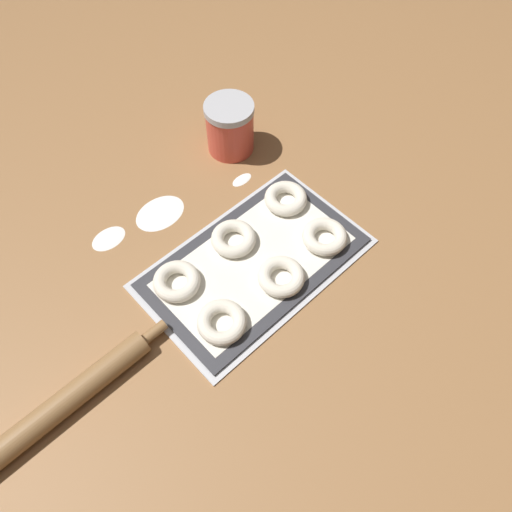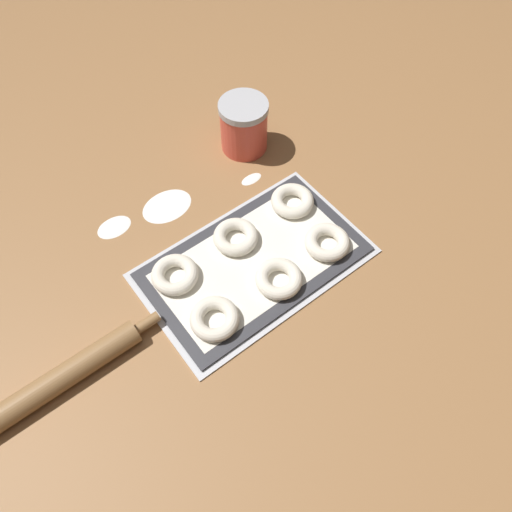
% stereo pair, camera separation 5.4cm
% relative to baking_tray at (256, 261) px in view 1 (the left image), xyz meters
% --- Properties ---
extents(ground_plane, '(2.80, 2.80, 0.00)m').
position_rel_baking_tray_xyz_m(ground_plane, '(-0.00, -0.02, -0.00)').
color(ground_plane, olive).
extents(baking_tray, '(0.47, 0.29, 0.01)m').
position_rel_baking_tray_xyz_m(baking_tray, '(0.00, 0.00, 0.00)').
color(baking_tray, silver).
rests_on(baking_tray, ground_plane).
extents(baking_mat, '(0.45, 0.26, 0.00)m').
position_rel_baking_tray_xyz_m(baking_mat, '(0.00, 0.00, 0.01)').
color(baking_mat, '#333338').
rests_on(baking_mat, baking_tray).
extents(bagel_front_left, '(0.10, 0.10, 0.03)m').
position_rel_baking_tray_xyz_m(bagel_front_left, '(-0.15, -0.07, 0.02)').
color(bagel_front_left, silver).
rests_on(bagel_front_left, baking_mat).
extents(bagel_front_center, '(0.10, 0.10, 0.03)m').
position_rel_baking_tray_xyz_m(bagel_front_center, '(0.00, -0.07, 0.02)').
color(bagel_front_center, silver).
rests_on(bagel_front_center, baking_mat).
extents(bagel_front_right, '(0.10, 0.10, 0.03)m').
position_rel_baking_tray_xyz_m(bagel_front_right, '(0.14, -0.06, 0.02)').
color(bagel_front_right, silver).
rests_on(bagel_front_right, baking_mat).
extents(bagel_back_left, '(0.10, 0.10, 0.03)m').
position_rel_baking_tray_xyz_m(bagel_back_left, '(-0.16, 0.06, 0.02)').
color(bagel_back_left, silver).
rests_on(bagel_back_left, baking_mat).
extents(bagel_back_center, '(0.10, 0.10, 0.03)m').
position_rel_baking_tray_xyz_m(bagel_back_center, '(-0.01, 0.06, 0.02)').
color(bagel_back_center, silver).
rests_on(bagel_back_center, baking_mat).
extents(bagel_back_right, '(0.10, 0.10, 0.03)m').
position_rel_baking_tray_xyz_m(bagel_back_right, '(0.15, 0.07, 0.02)').
color(bagel_back_right, silver).
rests_on(bagel_back_right, baking_mat).
extents(flour_canister, '(0.12, 0.12, 0.13)m').
position_rel_baking_tray_xyz_m(flour_canister, '(0.19, 0.29, 0.06)').
color(flour_canister, '#DB4C3D').
rests_on(flour_canister, ground_plane).
extents(rolling_pin, '(0.46, 0.05, 0.05)m').
position_rel_baking_tray_xyz_m(rolling_pin, '(-0.46, 0.01, 0.02)').
color(rolling_pin, olive).
rests_on(rolling_pin, ground_plane).
extents(flour_patch_near, '(0.05, 0.03, 0.00)m').
position_rel_baking_tray_xyz_m(flour_patch_near, '(0.13, 0.19, -0.00)').
color(flour_patch_near, white).
rests_on(flour_patch_near, ground_plane).
extents(flour_patch_far, '(0.12, 0.09, 0.00)m').
position_rel_baking_tray_xyz_m(flour_patch_far, '(-0.07, 0.24, -0.00)').
color(flour_patch_far, white).
rests_on(flour_patch_far, ground_plane).
extents(flour_patch_side, '(0.08, 0.05, 0.00)m').
position_rel_baking_tray_xyz_m(flour_patch_side, '(-0.19, 0.26, -0.00)').
color(flour_patch_side, white).
rests_on(flour_patch_side, ground_plane).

